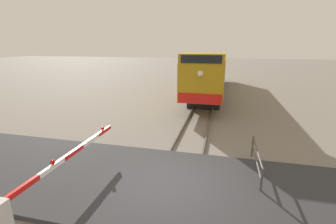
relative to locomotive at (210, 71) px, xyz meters
name	(u,v)px	position (x,y,z in m)	size (l,w,h in m)	color
ground_plane	(173,188)	(0.00, -16.78, -2.14)	(160.00, 160.00, 0.00)	slate
rail_track_left	(153,183)	(-0.72, -16.78, -2.07)	(0.08, 80.00, 0.15)	#59544C
rail_track_right	(195,189)	(0.72, -16.78, -2.07)	(0.08, 80.00, 0.15)	#59544C
road_surface	(173,186)	(0.00, -16.78, -2.06)	(36.00, 4.92, 0.16)	#2D2D30
locomotive	(210,71)	(0.00, 0.00, 0.00)	(2.85, 19.12, 4.09)	black
crossing_gate	(25,198)	(-3.28, -19.36, -1.27)	(0.36, 5.93, 1.39)	silver
guard_railing	(257,158)	(2.77, -15.10, -1.52)	(0.08, 2.86, 0.95)	#4C4742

